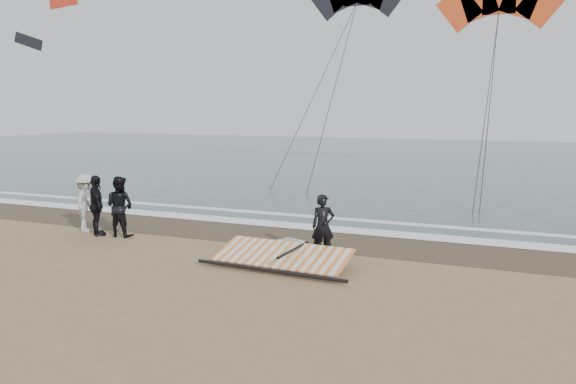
{
  "coord_description": "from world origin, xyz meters",
  "views": [
    {
      "loc": [
        5.67,
        -10.86,
        3.85
      ],
      "look_at": [
        -0.06,
        3.0,
        1.6
      ],
      "focal_mm": 35.0,
      "sensor_mm": 36.0,
      "label": 1
    }
  ],
  "objects_px": {
    "board_white": "(283,255)",
    "board_cream": "(265,248)",
    "sail_rig": "(282,257)",
    "man_main": "(323,226)"
  },
  "relations": [
    {
      "from": "board_cream",
      "to": "sail_rig",
      "type": "height_order",
      "value": "sail_rig"
    },
    {
      "from": "man_main",
      "to": "board_white",
      "type": "relative_size",
      "value": 0.69
    },
    {
      "from": "board_white",
      "to": "board_cream",
      "type": "distance_m",
      "value": 0.86
    },
    {
      "from": "board_white",
      "to": "sail_rig",
      "type": "bearing_deg",
      "value": -81.46
    },
    {
      "from": "board_white",
      "to": "board_cream",
      "type": "xyz_separation_m",
      "value": [
        -0.73,
        0.45,
        0.0
      ]
    },
    {
      "from": "man_main",
      "to": "sail_rig",
      "type": "distance_m",
      "value": 1.42
    },
    {
      "from": "board_cream",
      "to": "man_main",
      "type": "bearing_deg",
      "value": 18.9
    },
    {
      "from": "man_main",
      "to": "board_cream",
      "type": "distance_m",
      "value": 1.88
    },
    {
      "from": "man_main",
      "to": "sail_rig",
      "type": "height_order",
      "value": "man_main"
    },
    {
      "from": "sail_rig",
      "to": "board_white",
      "type": "bearing_deg",
      "value": 110.75
    }
  ]
}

